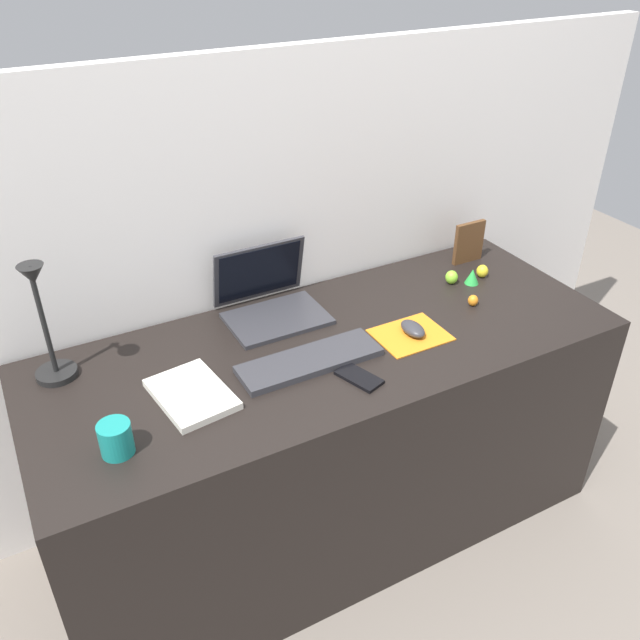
{
  "coord_description": "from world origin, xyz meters",
  "views": [
    {
      "loc": [
        -0.79,
        -1.4,
        1.83
      ],
      "look_at": [
        -0.03,
        0.0,
        0.83
      ],
      "focal_mm": 37.24,
      "sensor_mm": 36.0,
      "label": 1
    }
  ],
  "objects_px": {
    "picture_frame": "(469,242)",
    "toy_figurine_yellow": "(482,271)",
    "mouse": "(413,329)",
    "laptop": "(269,297)",
    "desk_lamp": "(45,326)",
    "toy_figurine_lime": "(452,277)",
    "cell_phone": "(359,377)",
    "notebook_pad": "(192,394)",
    "coffee_mug": "(116,439)",
    "toy_figurine_orange": "(473,300)",
    "keyboard": "(310,361)",
    "toy_figurine_green": "(472,276)"
  },
  "relations": [
    {
      "from": "toy_figurine_green",
      "to": "desk_lamp",
      "type": "bearing_deg",
      "value": 175.69
    },
    {
      "from": "picture_frame",
      "to": "toy_figurine_orange",
      "type": "height_order",
      "value": "picture_frame"
    },
    {
      "from": "cell_phone",
      "to": "toy_figurine_orange",
      "type": "bearing_deg",
      "value": -1.67
    },
    {
      "from": "mouse",
      "to": "picture_frame",
      "type": "height_order",
      "value": "picture_frame"
    },
    {
      "from": "notebook_pad",
      "to": "coffee_mug",
      "type": "height_order",
      "value": "coffee_mug"
    },
    {
      "from": "keyboard",
      "to": "toy_figurine_green",
      "type": "height_order",
      "value": "toy_figurine_green"
    },
    {
      "from": "desk_lamp",
      "to": "toy_figurine_orange",
      "type": "bearing_deg",
      "value": -9.93
    },
    {
      "from": "laptop",
      "to": "toy_figurine_orange",
      "type": "bearing_deg",
      "value": -24.58
    },
    {
      "from": "cell_phone",
      "to": "notebook_pad",
      "type": "bearing_deg",
      "value": 143.14
    },
    {
      "from": "desk_lamp",
      "to": "coffee_mug",
      "type": "distance_m",
      "value": 0.38
    },
    {
      "from": "cell_phone",
      "to": "toy_figurine_yellow",
      "type": "height_order",
      "value": "toy_figurine_yellow"
    },
    {
      "from": "notebook_pad",
      "to": "toy_figurine_green",
      "type": "xyz_separation_m",
      "value": [
        1.04,
        0.14,
        0.02
      ]
    },
    {
      "from": "keyboard",
      "to": "cell_phone",
      "type": "distance_m",
      "value": 0.15
    },
    {
      "from": "laptop",
      "to": "coffee_mug",
      "type": "height_order",
      "value": "laptop"
    },
    {
      "from": "toy_figurine_lime",
      "to": "desk_lamp",
      "type": "bearing_deg",
      "value": 176.95
    },
    {
      "from": "laptop",
      "to": "toy_figurine_yellow",
      "type": "bearing_deg",
      "value": -10.27
    },
    {
      "from": "coffee_mug",
      "to": "toy_figurine_orange",
      "type": "height_order",
      "value": "coffee_mug"
    },
    {
      "from": "picture_frame",
      "to": "mouse",
      "type": "bearing_deg",
      "value": -146.04
    },
    {
      "from": "picture_frame",
      "to": "toy_figurine_yellow",
      "type": "xyz_separation_m",
      "value": [
        -0.03,
        -0.12,
        -0.05
      ]
    },
    {
      "from": "toy_figurine_orange",
      "to": "notebook_pad",
      "type": "bearing_deg",
      "value": -178.76
    },
    {
      "from": "picture_frame",
      "to": "coffee_mug",
      "type": "xyz_separation_m",
      "value": [
        -1.35,
        -0.39,
        -0.03
      ]
    },
    {
      "from": "notebook_pad",
      "to": "desk_lamp",
      "type": "bearing_deg",
      "value": 133.61
    },
    {
      "from": "keyboard",
      "to": "coffee_mug",
      "type": "height_order",
      "value": "coffee_mug"
    },
    {
      "from": "desk_lamp",
      "to": "toy_figurine_yellow",
      "type": "distance_m",
      "value": 1.4
    },
    {
      "from": "mouse",
      "to": "toy_figurine_yellow",
      "type": "height_order",
      "value": "toy_figurine_yellow"
    },
    {
      "from": "keyboard",
      "to": "toy_figurine_green",
      "type": "bearing_deg",
      "value": 12.18
    },
    {
      "from": "laptop",
      "to": "toy_figurine_lime",
      "type": "distance_m",
      "value": 0.63
    },
    {
      "from": "mouse",
      "to": "laptop",
      "type": "bearing_deg",
      "value": 135.24
    },
    {
      "from": "picture_frame",
      "to": "toy_figurine_green",
      "type": "height_order",
      "value": "picture_frame"
    },
    {
      "from": "laptop",
      "to": "toy_figurine_lime",
      "type": "height_order",
      "value": "laptop"
    },
    {
      "from": "keyboard",
      "to": "mouse",
      "type": "distance_m",
      "value": 0.34
    },
    {
      "from": "laptop",
      "to": "picture_frame",
      "type": "distance_m",
      "value": 0.77
    },
    {
      "from": "desk_lamp",
      "to": "coffee_mug",
      "type": "relative_size",
      "value": 4.42
    },
    {
      "from": "desk_lamp",
      "to": "cell_phone",
      "type": "bearing_deg",
      "value": -27.72
    },
    {
      "from": "desk_lamp",
      "to": "toy_figurine_orange",
      "type": "relative_size",
      "value": 10.14
    },
    {
      "from": "desk_lamp",
      "to": "notebook_pad",
      "type": "bearing_deg",
      "value": -39.06
    },
    {
      "from": "keyboard",
      "to": "desk_lamp",
      "type": "distance_m",
      "value": 0.7
    },
    {
      "from": "cell_phone",
      "to": "toy_figurine_lime",
      "type": "height_order",
      "value": "toy_figurine_lime"
    },
    {
      "from": "keyboard",
      "to": "toy_figurine_yellow",
      "type": "distance_m",
      "value": 0.78
    },
    {
      "from": "keyboard",
      "to": "toy_figurine_orange",
      "type": "bearing_deg",
      "value": 3.19
    },
    {
      "from": "desk_lamp",
      "to": "toy_figurine_yellow",
      "type": "xyz_separation_m",
      "value": [
        1.39,
        -0.08,
        -0.15
      ]
    },
    {
      "from": "coffee_mug",
      "to": "cell_phone",
      "type": "bearing_deg",
      "value": -2.28
    },
    {
      "from": "desk_lamp",
      "to": "toy_figurine_lime",
      "type": "height_order",
      "value": "desk_lamp"
    },
    {
      "from": "mouse",
      "to": "keyboard",
      "type": "bearing_deg",
      "value": 177.4
    },
    {
      "from": "laptop",
      "to": "toy_figurine_green",
      "type": "xyz_separation_m",
      "value": [
        0.68,
        -0.15,
        -0.03
      ]
    },
    {
      "from": "mouse",
      "to": "cell_phone",
      "type": "xyz_separation_m",
      "value": [
        -0.25,
        -0.11,
        -0.02
      ]
    },
    {
      "from": "toy_figurine_orange",
      "to": "toy_figurine_green",
      "type": "xyz_separation_m",
      "value": [
        0.09,
        0.12,
        0.01
      ]
    },
    {
      "from": "picture_frame",
      "to": "toy_figurine_orange",
      "type": "bearing_deg",
      "value": -125.49
    },
    {
      "from": "picture_frame",
      "to": "laptop",
      "type": "bearing_deg",
      "value": 178.77
    },
    {
      "from": "cell_phone",
      "to": "picture_frame",
      "type": "xyz_separation_m",
      "value": [
        0.7,
        0.41,
        0.07
      ]
    }
  ]
}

